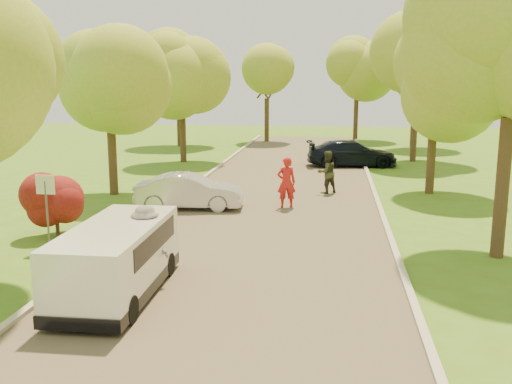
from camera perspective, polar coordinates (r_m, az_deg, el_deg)
The scene contains 21 objects.
ground at distance 12.10m, azimuth -3.65°, elevation -12.28°, with size 100.00×100.00×0.00m, color #446818.
road at distance 19.61m, azimuth 0.94°, elevation -3.03°, with size 8.00×60.00×0.01m, color #4C4438.
curb_left at distance 20.46m, azimuth -10.40°, elevation -2.45°, with size 0.18×60.00×0.12m, color #B2AD9E.
curb_right at distance 19.55m, azimuth 12.83°, elevation -3.19°, with size 0.18×60.00×0.12m, color #B2AD9E.
street_sign at distance 17.22m, azimuth -20.26°, elevation -0.40°, with size 0.55×0.06×2.17m.
red_shrub at distance 18.84m, azimuth -19.40°, elevation -0.84°, with size 1.70×1.70×1.95m.
tree_l_midb at distance 24.60m, azimuth -14.09°, elevation 10.31°, with size 4.30×4.20×6.62m.
tree_l_far at distance 34.00m, azimuth -7.13°, elevation 12.18°, with size 4.92×4.80×7.79m.
tree_r_midb at distance 25.26m, azimuth 18.00°, elevation 10.78°, with size 4.51×4.40×7.01m.
tree_r_far at distance 35.25m, azimuth 16.26°, elevation 12.39°, with size 5.33×5.20×8.34m.
tree_bg_a at distance 42.34m, azimuth -7.51°, elevation 11.75°, with size 5.12×5.00×7.72m.
tree_bg_b at distance 43.30m, azimuth 16.02°, elevation 11.70°, with size 5.12×5.00×7.95m.
tree_bg_c at distance 45.16m, azimuth 1.37°, elevation 11.42°, with size 4.92×4.80×7.33m.
tree_bg_d at distance 46.92m, azimuth 10.37°, elevation 11.60°, with size 5.12×5.00×7.72m.
minivan at distance 13.24m, azimuth -13.72°, elevation -6.52°, with size 1.80×4.42×1.64m.
silver_sedan at distance 21.67m, azimuth -6.70°, elevation 0.05°, with size 1.41×4.03×1.33m, color #BBBBC0.
dark_sedan at distance 32.65m, azimuth 9.56°, elevation 3.83°, with size 2.04×5.03×1.46m, color black.
longboard at distance 14.13m, azimuth -10.83°, elevation -8.52°, with size 0.49×0.95×0.11m.
skateboarder at distance 13.85m, azimuth -10.97°, elevation -4.95°, with size 1.16×0.67×1.79m, color slate.
person_striped at distance 21.64m, azimuth 3.06°, elevation 0.95°, with size 0.71×0.47×1.96m, color #B41B1B.
person_olive at distance 24.59m, azimuth 7.08°, elevation 1.97°, with size 0.89×0.70×1.84m, color #2F341F.
Camera 1 is at (2.24, -10.88, 4.81)m, focal length 40.00 mm.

